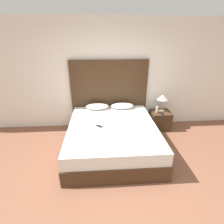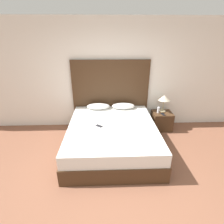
% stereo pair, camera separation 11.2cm
% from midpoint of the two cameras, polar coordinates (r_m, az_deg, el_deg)
% --- Properties ---
extents(ground_plane, '(16.00, 16.00, 0.00)m').
position_cam_midpoint_polar(ground_plane, '(3.03, 3.50, -25.73)').
color(ground_plane, brown).
extents(wall_back, '(10.00, 0.06, 2.70)m').
position_cam_midpoint_polar(wall_back, '(4.49, 0.96, 11.72)').
color(wall_back, white).
rests_on(wall_back, ground_plane).
extents(bed, '(1.85, 2.12, 0.57)m').
position_cam_midpoint_polar(bed, '(3.81, 0.91, -8.10)').
color(bed, '#422B19').
rests_on(bed, ground_plane).
extents(headboard, '(1.94, 0.05, 1.76)m').
position_cam_midpoint_polar(headboard, '(4.54, 0.23, 5.68)').
color(headboard, '#422B19').
rests_on(headboard, ground_plane).
extents(pillow_left, '(0.57, 0.29, 0.14)m').
position_cam_midpoint_polar(pillow_left, '(4.41, -3.77, 1.85)').
color(pillow_left, white).
rests_on(pillow_left, bed).
extents(pillow_right, '(0.57, 0.29, 0.14)m').
position_cam_midpoint_polar(pillow_right, '(4.44, 4.44, 1.97)').
color(pillow_right, white).
rests_on(pillow_right, bed).
extents(phone_on_bed, '(0.16, 0.15, 0.01)m').
position_cam_midpoint_polar(phone_on_bed, '(3.62, -3.37, -4.58)').
color(phone_on_bed, '#232328').
rests_on(phone_on_bed, bed).
extents(nightstand, '(0.49, 0.44, 0.46)m').
position_cam_midpoint_polar(nightstand, '(4.79, 16.52, -2.73)').
color(nightstand, '#422B19').
rests_on(nightstand, ground_plane).
extents(table_lamp, '(0.30, 0.30, 0.44)m').
position_cam_midpoint_polar(table_lamp, '(4.65, 17.31, 4.29)').
color(table_lamp, tan).
rests_on(table_lamp, nightstand).
extents(phone_on_nightstand, '(0.10, 0.16, 0.01)m').
position_cam_midpoint_polar(phone_on_nightstand, '(4.59, 17.01, -0.71)').
color(phone_on_nightstand, black).
rests_on(phone_on_nightstand, nightstand).
extents(toiletry_bottle, '(0.06, 0.06, 0.16)m').
position_cam_midpoint_polar(toiletry_bottle, '(4.61, 15.57, 0.61)').
color(toiletry_bottle, silver).
rests_on(toiletry_bottle, nightstand).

